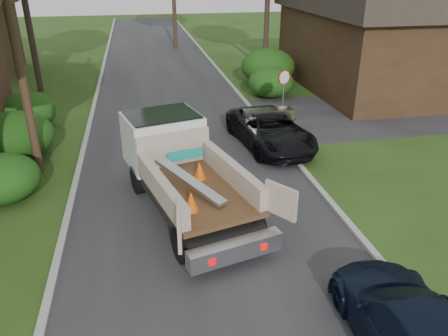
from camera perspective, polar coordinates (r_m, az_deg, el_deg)
name	(u,v)px	position (r m, az deg, el deg)	size (l,w,h in m)	color
ground	(208,228)	(12.90, -2.07, -7.86)	(120.00, 120.00, 0.00)	#244112
road	(175,119)	(21.91, -6.38, 6.32)	(8.00, 90.00, 0.02)	#28282B
side_street	(406,111)	(24.97, 22.64, 6.89)	(16.00, 7.00, 0.02)	#28282B
curb_left	(90,124)	(21.97, -17.13, 5.54)	(0.20, 90.00, 0.12)	#9E9E99
curb_right	(255,113)	(22.58, 4.10, 7.14)	(0.20, 90.00, 0.12)	#9E9E99
stop_sign	(284,84)	(21.50, 7.82, 10.81)	(0.71, 0.32, 2.48)	slate
utility_pole	(12,27)	(16.23, -25.92, 16.24)	(2.42, 1.25, 10.00)	#382619
house_right	(383,34)	(28.97, 20.05, 16.07)	(9.72, 12.96, 6.20)	#362416
hedge_left_a	(2,178)	(15.72, -26.98, -1.23)	(2.34, 2.34, 1.53)	#17410F
hedge_left_b	(16,136)	(18.87, -25.52, 3.81)	(2.86, 2.86, 1.87)	#17410F
hedge_left_c	(27,111)	(22.19, -24.36, 6.76)	(2.60, 2.60, 1.70)	#17410F
hedge_right_a	(271,82)	(25.59, 6.13, 11.07)	(2.60, 2.60, 1.70)	#17410F
hedge_right_b	(268,66)	(28.53, 5.74, 13.08)	(3.38, 3.38, 2.21)	#17410F
flatbed_truck	(176,160)	(13.94, -6.30, 1.10)	(4.35, 7.16, 2.54)	black
black_pickup	(270,129)	(18.44, 6.03, 5.04)	(2.41, 5.22, 1.45)	black
navy_suv	(414,332)	(9.54, 23.62, -19.03)	(1.96, 4.83, 1.40)	black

